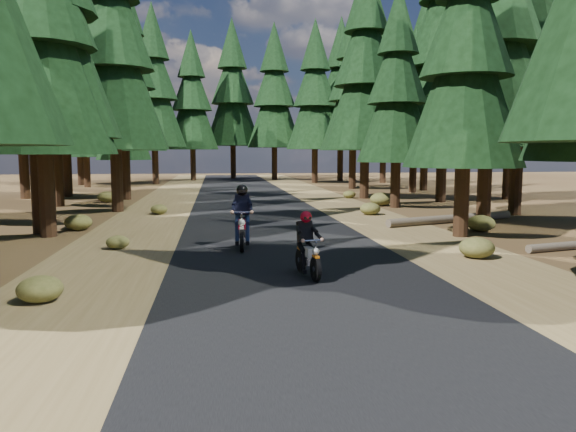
% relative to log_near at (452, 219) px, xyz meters
% --- Properties ---
extents(ground, '(120.00, 120.00, 0.00)m').
position_rel_log_near_xyz_m(ground, '(-7.27, -7.94, -0.16)').
color(ground, '#402C17').
rests_on(ground, ground).
extents(road, '(6.00, 100.00, 0.01)m').
position_rel_log_near_xyz_m(road, '(-7.27, -2.94, -0.15)').
color(road, black).
rests_on(road, ground).
extents(shoulder_l, '(3.20, 100.00, 0.01)m').
position_rel_log_near_xyz_m(shoulder_l, '(-11.87, -2.94, -0.16)').
color(shoulder_l, brown).
rests_on(shoulder_l, ground).
extents(shoulder_r, '(3.20, 100.00, 0.01)m').
position_rel_log_near_xyz_m(shoulder_r, '(-2.67, -2.94, -0.16)').
color(shoulder_r, brown).
rests_on(shoulder_r, ground).
extents(pine_forest, '(34.59, 55.08, 16.32)m').
position_rel_log_near_xyz_m(pine_forest, '(-7.29, 13.10, 7.73)').
color(pine_forest, black).
rests_on(pine_forest, ground).
extents(log_near, '(5.96, 2.58, 0.32)m').
position_rel_log_near_xyz_m(log_near, '(0.00, 0.00, 0.00)').
color(log_near, '#4C4233').
rests_on(log_near, ground).
extents(understory_shrubs, '(15.99, 26.01, 0.68)m').
position_rel_log_near_xyz_m(understory_shrubs, '(-6.19, 1.46, 0.12)').
color(understory_shrubs, '#474C1E').
rests_on(understory_shrubs, ground).
extents(rider_lead, '(0.73, 1.67, 1.44)m').
position_rel_log_near_xyz_m(rider_lead, '(-7.12, -8.69, 0.33)').
color(rider_lead, silver).
rests_on(rider_lead, road).
extents(rider_follow, '(0.74, 2.06, 1.81)m').
position_rel_log_near_xyz_m(rider_follow, '(-8.38, -4.80, 0.45)').
color(rider_follow, maroon).
rests_on(rider_follow, road).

